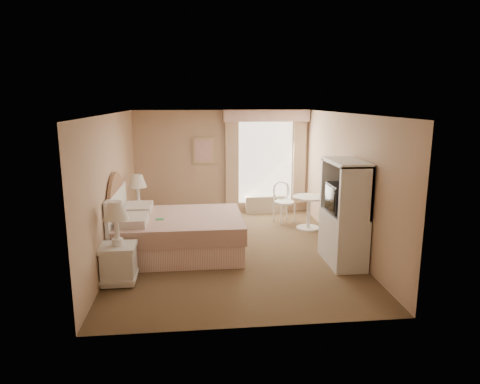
{
  "coord_description": "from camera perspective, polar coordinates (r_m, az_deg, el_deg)",
  "views": [
    {
      "loc": [
        -0.66,
        -7.49,
        2.73
      ],
      "look_at": [
        0.17,
        0.3,
        1.04
      ],
      "focal_mm": 32.0,
      "sensor_mm": 36.0,
      "label": 1
    }
  ],
  "objects": [
    {
      "name": "armoire",
      "position": [
        7.42,
        13.69,
        -3.82
      ],
      "size": [
        0.53,
        1.06,
        1.77
      ],
      "color": "silver",
      "rests_on": "room"
    },
    {
      "name": "framed_art",
      "position": [
        10.27,
        -4.87,
        5.53
      ],
      "size": [
        0.52,
        0.04,
        0.62
      ],
      "color": "tan",
      "rests_on": "room"
    },
    {
      "name": "bed",
      "position": [
        7.84,
        -9.12,
        -5.39
      ],
      "size": [
        2.32,
        1.82,
        1.61
      ],
      "color": "#D8918C",
      "rests_on": "room"
    },
    {
      "name": "nightstand_near",
      "position": [
        6.74,
        -15.93,
        -7.87
      ],
      "size": [
        0.52,
        0.52,
        1.26
      ],
      "color": "silver",
      "rests_on": "room"
    },
    {
      "name": "cafe_chair",
      "position": [
        9.77,
        5.75,
        -0.89
      ],
      "size": [
        0.55,
        0.55,
        0.92
      ],
      "rotation": [
        0.0,
        0.0,
        0.31
      ],
      "color": "white",
      "rests_on": "room"
    },
    {
      "name": "nightstand_far",
      "position": [
        9.12,
        -13.32,
        -2.57
      ],
      "size": [
        0.51,
        0.51,
        1.22
      ],
      "color": "silver",
      "rests_on": "room"
    },
    {
      "name": "window",
      "position": [
        10.38,
        3.49,
        4.45
      ],
      "size": [
        2.05,
        0.22,
        2.51
      ],
      "color": "white",
      "rests_on": "room"
    },
    {
      "name": "round_table",
      "position": [
        9.31,
        9.14,
        -2.0
      ],
      "size": [
        0.68,
        0.68,
        0.71
      ],
      "color": "white",
      "rests_on": "room"
    },
    {
      "name": "room",
      "position": [
        7.66,
        -1.01,
        1.02
      ],
      "size": [
        4.21,
        5.51,
        2.51
      ],
      "color": "brown",
      "rests_on": "ground"
    }
  ]
}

